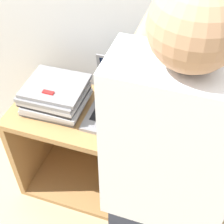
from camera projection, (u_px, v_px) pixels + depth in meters
name	position (u px, v px, depth m)	size (l,w,h in m)	color
ground_plane	(104.00, 220.00, 1.96)	(12.00, 12.00, 0.00)	tan
cart	(119.00, 151.00, 1.93)	(1.18, 0.47, 0.67)	#A87A47
laptop_open	(119.00, 105.00, 1.66)	(0.31, 0.33, 0.29)	gray
laptop_stack_left	(55.00, 96.00, 1.68)	(0.34, 0.30, 0.15)	slate
laptop_stack_right	(182.00, 129.00, 1.55)	(0.34, 0.30, 0.09)	#232326
person	(161.00, 197.00, 1.16)	(0.40, 0.53, 1.63)	#2D3342
inventory_tag	(48.00, 92.00, 1.58)	(0.06, 0.02, 0.01)	red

